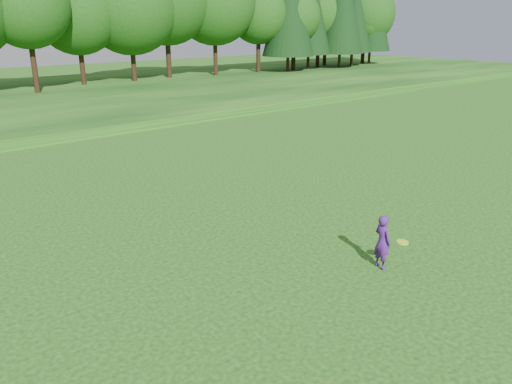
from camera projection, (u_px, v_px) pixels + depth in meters
ground at (355, 258)px, 13.87m from camera, size 140.00×140.00×0.00m
berm at (10, 102)px, 38.46m from camera, size 130.00×30.00×0.60m
walking_path at (80, 137)px, 28.39m from camera, size 130.00×1.60×0.04m
woman at (383, 242)px, 13.11m from camera, size 0.48×0.99×1.49m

